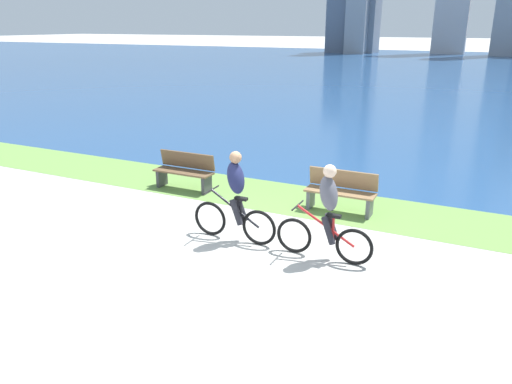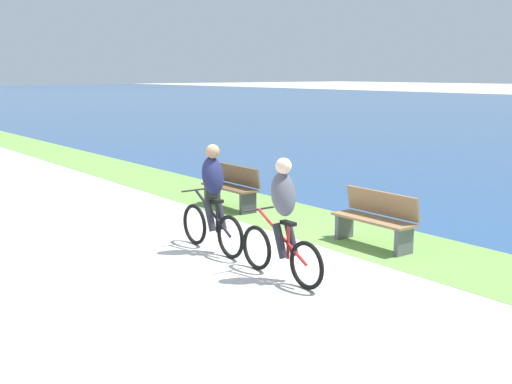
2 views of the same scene
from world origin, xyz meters
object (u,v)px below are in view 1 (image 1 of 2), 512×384
at_px(bench_near_path, 185,171).
at_px(bench_far_along_path, 341,192).
at_px(cyclist_lead, 235,198).
at_px(cyclist_trailing, 327,213).

height_order(bench_near_path, bench_far_along_path, same).
bearing_deg(cyclist_lead, bench_near_path, 139.83).
bearing_deg(cyclist_trailing, bench_far_along_path, 100.40).
distance_m(cyclist_lead, cyclist_trailing, 1.75).
distance_m(cyclist_trailing, bench_far_along_path, 2.39).
xyz_separation_m(cyclist_trailing, bench_far_along_path, (-0.43, 2.32, -0.39)).
height_order(cyclist_lead, bench_near_path, cyclist_lead).
distance_m(cyclist_lead, bench_far_along_path, 2.68).
height_order(cyclist_trailing, bench_near_path, cyclist_trailing).
bearing_deg(cyclist_trailing, cyclist_lead, 179.21).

